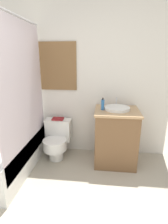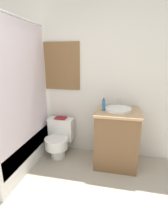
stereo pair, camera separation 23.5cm
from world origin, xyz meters
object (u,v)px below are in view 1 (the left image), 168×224
toilet (57,139)px  sink (117,108)px  soap_bottle (103,105)px  book_on_tank (58,119)px

toilet → sink: sink is taller
soap_bottle → toilet: bearing=175.9°
toilet → soap_bottle: 0.92m
toilet → sink: bearing=-1.1°
sink → soap_bottle: (-0.20, -0.03, 0.06)m
sink → book_on_tank: 0.94m
toilet → soap_bottle: (0.70, -0.05, 0.59)m
toilet → book_on_tank: book_on_tank is taller
toilet → book_on_tank: bearing=90.0°
soap_bottle → book_on_tank: size_ratio=0.99×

